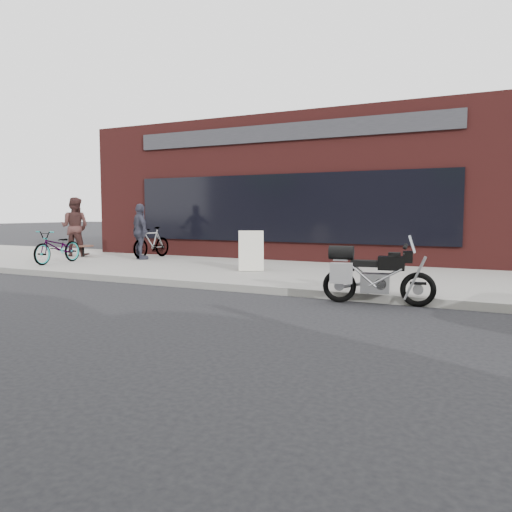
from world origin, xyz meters
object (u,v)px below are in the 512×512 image
motorcycle (370,274)px  cafe_patron_left (75,227)px  bicycle_front (58,247)px  cafe_patron_right (140,232)px  bicycle_rear (152,242)px  cafe_table (83,246)px  sandwich_sign (251,250)px

motorcycle → cafe_patron_left: bearing=153.5°
cafe_patron_left → bicycle_front: bearing=104.9°
cafe_patron_left → cafe_patron_right: size_ratio=1.13×
bicycle_front → motorcycle: bearing=-15.4°
cafe_patron_left → cafe_patron_right: (2.70, -0.01, -0.11)m
bicycle_rear → cafe_patron_left: 2.75m
bicycle_rear → cafe_table: size_ratio=2.50×
bicycle_rear → cafe_patron_left: size_ratio=0.84×
bicycle_rear → cafe_table: (-2.21, -0.68, -0.15)m
bicycle_front → sandwich_sign: (5.61, 0.89, 0.03)m
bicycle_front → cafe_patron_left: bearing=119.4°
bicycle_rear → cafe_table: 2.31m
sandwich_sign → cafe_table: bearing=143.6°
motorcycle → cafe_patron_left: 11.10m
bicycle_rear → sandwich_sign: (4.33, -1.64, 0.00)m
motorcycle → bicycle_rear: bearing=144.5°
bicycle_front → cafe_patron_left: size_ratio=0.92×
bicycle_rear → cafe_patron_left: cafe_patron_left is taller
cafe_patron_right → motorcycle: bearing=-173.8°
cafe_patron_left → bicycle_rear: bearing=172.3°
cafe_patron_left → cafe_patron_right: bearing=159.7°
cafe_patron_left → motorcycle: bearing=141.3°
bicycle_rear → cafe_patron_right: (0.05, -0.59, 0.36)m
cafe_table → bicycle_front: bearing=-63.6°
motorcycle → cafe_patron_right: bearing=147.8°
sandwich_sign → cafe_patron_left: size_ratio=0.51×
bicycle_front → cafe_patron_left: cafe_patron_left is taller
sandwich_sign → cafe_patron_right: (-4.28, 1.05, 0.36)m
bicycle_rear → cafe_patron_right: size_ratio=0.95×
motorcycle → cafe_table: bearing=153.2°
cafe_patron_left → cafe_patron_right: 2.70m
sandwich_sign → cafe_table: (-6.53, 0.96, -0.15)m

